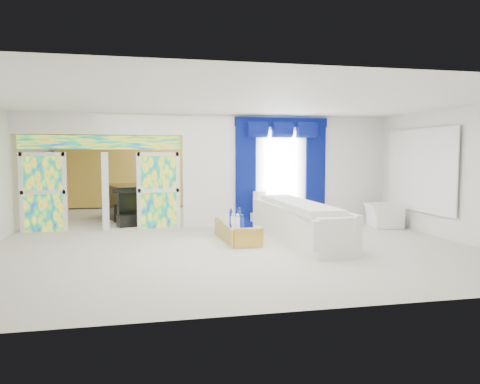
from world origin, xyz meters
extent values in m
plane|color=#B7AF9E|center=(0.00, 0.00, 0.00)|extent=(12.00, 12.00, 0.00)
cube|color=white|center=(2.15, 1.00, 1.50)|extent=(5.70, 0.18, 3.00)
cube|color=white|center=(-2.85, 1.00, 2.73)|extent=(4.30, 0.18, 0.55)
cube|color=#994C3F|center=(-4.28, 1.00, 1.00)|extent=(0.95, 0.04, 2.00)
cube|color=#994C3F|center=(-1.42, 1.00, 1.00)|extent=(0.95, 0.04, 2.00)
cube|color=#994C3F|center=(-2.85, 1.00, 2.25)|extent=(4.00, 0.05, 0.35)
cube|color=white|center=(1.90, 0.90, 1.45)|extent=(1.00, 0.02, 2.30)
cube|color=#030A46|center=(0.90, 0.87, 1.40)|extent=(0.55, 0.10, 2.80)
cube|color=#030A46|center=(2.90, 0.87, 1.40)|extent=(0.55, 0.10, 2.80)
cube|color=#030A46|center=(1.90, 0.87, 2.82)|extent=(2.60, 0.12, 0.25)
cube|color=white|center=(4.94, -1.00, 1.55)|extent=(0.04, 2.70, 1.90)
cube|color=#B7912B|center=(0.00, 5.90, 1.50)|extent=(9.70, 0.12, 2.90)
cube|color=white|center=(1.58, -1.49, 0.38)|extent=(1.12, 4.09, 0.77)
cube|color=gold|center=(0.23, -1.19, 0.21)|extent=(0.74, 1.91, 0.42)
cube|color=silver|center=(1.56, 0.76, 0.18)|extent=(1.12, 0.42, 0.37)
cylinder|color=silver|center=(1.26, 0.76, 0.66)|extent=(0.36, 0.36, 0.58)
imported|color=white|center=(4.46, -0.10, 0.31)|extent=(1.01, 1.10, 0.63)
cube|color=black|center=(-2.05, 3.08, 0.51)|extent=(2.09, 2.40, 1.02)
cube|color=black|center=(-2.05, 1.48, 0.16)|extent=(1.00, 0.63, 0.31)
cube|color=#A88154|center=(-4.73, 3.00, 0.39)|extent=(0.60, 0.56, 0.77)
sphere|color=gold|center=(-2.30, 3.40, 2.65)|extent=(0.60, 0.60, 0.60)
cylinder|color=navy|center=(0.29, -1.18, 0.56)|extent=(0.08, 0.08, 0.28)
cylinder|color=navy|center=(0.22, -1.75, 0.51)|extent=(0.09, 0.09, 0.19)
cylinder|color=white|center=(0.19, -0.95, 0.47)|extent=(0.11, 0.11, 0.11)
cylinder|color=navy|center=(0.20, -0.64, 0.51)|extent=(0.08, 0.08, 0.20)
cylinder|color=white|center=(0.20, -1.43, 0.50)|extent=(0.10, 0.10, 0.16)
camera|label=1|loc=(-1.86, -11.28, 1.93)|focal=34.51mm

